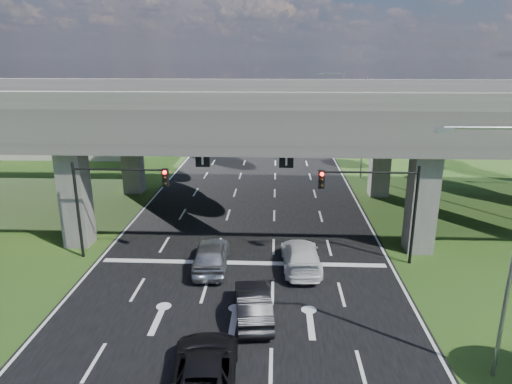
# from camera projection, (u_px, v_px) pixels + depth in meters

# --- Properties ---
(ground) EXTENTS (160.00, 160.00, 0.00)m
(ground) POSITION_uv_depth(u_px,v_px,m) (238.00, 292.00, 24.06)
(ground) COLOR #214215
(ground) RESTS_ON ground
(road) EXTENTS (18.00, 120.00, 0.03)m
(road) POSITION_uv_depth(u_px,v_px,m) (250.00, 225.00, 33.62)
(road) COLOR black
(road) RESTS_ON ground
(overpass) EXTENTS (80.00, 15.00, 10.00)m
(overpass) POSITION_uv_depth(u_px,v_px,m) (251.00, 113.00, 33.25)
(overpass) COLOR #3D3A37
(overpass) RESTS_ON ground
(warehouse) EXTENTS (20.00, 10.00, 4.00)m
(warehouse) POSITION_uv_depth(u_px,v_px,m) (58.00, 137.00, 58.09)
(warehouse) COLOR #9E9E99
(warehouse) RESTS_ON ground
(signal_right) EXTENTS (5.76, 0.54, 6.00)m
(signal_right) POSITION_uv_depth(u_px,v_px,m) (378.00, 197.00, 26.28)
(signal_right) COLOR black
(signal_right) RESTS_ON ground
(signal_left) EXTENTS (5.76, 0.54, 6.00)m
(signal_left) POSITION_uv_depth(u_px,v_px,m) (111.00, 193.00, 26.96)
(signal_left) COLOR black
(signal_left) RESTS_ON ground
(streetlight_near) EXTENTS (3.38, 0.25, 10.00)m
(streetlight_near) POSITION_uv_depth(u_px,v_px,m) (506.00, 236.00, 16.19)
(streetlight_near) COLOR gray
(streetlight_near) RESTS_ON ground
(streetlight_far) EXTENTS (3.38, 0.25, 10.00)m
(streetlight_far) POSITION_uv_depth(u_px,v_px,m) (360.00, 120.00, 44.88)
(streetlight_far) COLOR gray
(streetlight_far) RESTS_ON ground
(streetlight_beyond) EXTENTS (3.38, 0.25, 10.00)m
(streetlight_beyond) POSITION_uv_depth(u_px,v_px,m) (339.00, 104.00, 60.18)
(streetlight_beyond) COLOR gray
(streetlight_beyond) RESTS_ON ground
(tree_left_near) EXTENTS (4.50, 4.50, 7.80)m
(tree_left_near) POSITION_uv_depth(u_px,v_px,m) (127.00, 126.00, 48.14)
(tree_left_near) COLOR black
(tree_left_near) RESTS_ON ground
(tree_left_mid) EXTENTS (3.91, 3.90, 6.76)m
(tree_left_mid) POSITION_uv_depth(u_px,v_px,m) (124.00, 121.00, 56.11)
(tree_left_mid) COLOR black
(tree_left_mid) RESTS_ON ground
(tree_left_far) EXTENTS (4.80, 4.80, 8.32)m
(tree_left_far) POSITION_uv_depth(u_px,v_px,m) (170.00, 106.00, 63.31)
(tree_left_far) COLOR black
(tree_left_far) RESTS_ON ground
(tree_right_near) EXTENTS (4.20, 4.20, 7.28)m
(tree_right_near) POSITION_uv_depth(u_px,v_px,m) (380.00, 128.00, 48.97)
(tree_right_near) COLOR black
(tree_right_near) RESTS_ON ground
(tree_right_mid) EXTENTS (3.91, 3.90, 6.76)m
(tree_right_mid) POSITION_uv_depth(u_px,v_px,m) (391.00, 121.00, 56.58)
(tree_right_mid) COLOR black
(tree_right_mid) RESTS_ON ground
(tree_right_far) EXTENTS (4.50, 4.50, 7.80)m
(tree_right_far) POSITION_uv_depth(u_px,v_px,m) (349.00, 108.00, 64.22)
(tree_right_far) COLOR black
(tree_right_far) RESTS_ON ground
(car_silver) EXTENTS (2.28, 5.07, 1.69)m
(car_silver) POSITION_uv_depth(u_px,v_px,m) (211.00, 255.00, 26.49)
(car_silver) COLOR #A4A5AB
(car_silver) RESTS_ON road
(car_dark) EXTENTS (2.11, 4.69, 1.49)m
(car_dark) POSITION_uv_depth(u_px,v_px,m) (253.00, 304.00, 21.46)
(car_dark) COLOR black
(car_dark) RESTS_ON road
(car_white) EXTENTS (2.37, 5.33, 1.52)m
(car_white) POSITION_uv_depth(u_px,v_px,m) (301.00, 256.00, 26.55)
(car_white) COLOR silver
(car_white) RESTS_ON road
(car_trailing) EXTENTS (2.86, 5.48, 1.47)m
(car_trailing) POSITION_uv_depth(u_px,v_px,m) (205.00, 370.00, 16.96)
(car_trailing) COLOR black
(car_trailing) RESTS_ON road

